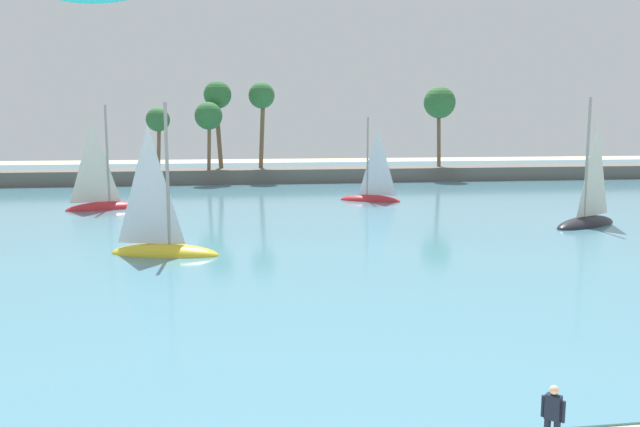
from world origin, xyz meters
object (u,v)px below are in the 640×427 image
object	(u,v)px
person_at_waterline	(553,418)
sailboat_mid_bay	(104,199)
sailboat_near_shore	(587,213)
sailboat_far_left	(371,193)
sailboat_toward_headland	(162,240)

from	to	relation	value
person_at_waterline	sailboat_mid_bay	bearing A→B (deg)	111.66
person_at_waterline	sailboat_near_shore	xyz separation A→B (m)	(19.07, 30.09, 0.06)
sailboat_far_left	sailboat_mid_bay	bearing A→B (deg)	-174.65
sailboat_mid_bay	sailboat_far_left	distance (m)	24.56
sailboat_toward_headland	sailboat_far_left	world-z (taller)	sailboat_toward_headland
person_at_waterline	sailboat_mid_bay	xyz separation A→B (m)	(-17.70, 44.58, 0.04)
person_at_waterline	sailboat_mid_bay	world-z (taller)	sailboat_mid_bay
sailboat_near_shore	sailboat_far_left	distance (m)	20.82
person_at_waterline	sailboat_far_left	size ratio (longest dim) A/B	0.19
sailboat_near_shore	sailboat_mid_bay	world-z (taller)	sailboat_near_shore
sailboat_near_shore	sailboat_mid_bay	distance (m)	39.53
sailboat_toward_headland	sailboat_far_left	distance (m)	28.88
sailboat_mid_bay	sailboat_toward_headland	bearing A→B (deg)	-71.60
sailboat_toward_headland	sailboat_near_shore	bearing A→B (deg)	11.57
person_at_waterline	sailboat_far_left	bearing A→B (deg)	81.80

